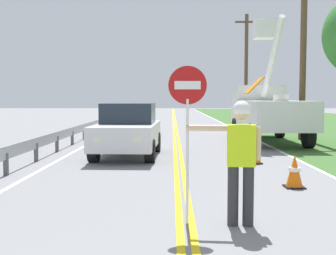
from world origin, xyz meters
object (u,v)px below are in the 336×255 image
Objects in this scene: traffic_cone_lead at (294,172)px; traffic_cone_tail at (244,143)px; utility_pole_mid at (246,66)px; flagger_worker at (240,155)px; oncoming_sedan_nearest at (128,130)px; utility_bucket_truck at (266,109)px; stop_sign_paddle at (187,109)px; utility_pole_near at (303,39)px; traffic_cone_mid at (255,152)px.

traffic_cone_tail is (-0.08, 5.74, 0.00)m from traffic_cone_lead.
traffic_cone_tail is at bearing -99.90° from utility_pole_mid.
flagger_worker is at bearing -99.93° from utility_pole_mid.
utility_pole_mid reaches higher than traffic_cone_tail.
oncoming_sedan_nearest is 5.95× the size of traffic_cone_tail.
flagger_worker is at bearing -72.19° from oncoming_sedan_nearest.
utility_bucket_truck reaches higher than oncoming_sedan_nearest.
traffic_cone_lead is (2.33, 2.61, -1.37)m from stop_sign_paddle.
utility_pole_near is (5.62, 13.02, 2.76)m from stop_sign_paddle.
traffic_cone_lead is at bearing -97.50° from utility_pole_mid.
traffic_cone_tail is (1.48, 8.41, -0.71)m from flagger_worker.
flagger_worker reaches higher than traffic_cone_mid.
traffic_cone_mid is at bearing -116.08° from utility_pole_near.
utility_pole_near reaches higher than utility_pole_mid.
utility_pole_near reaches higher than traffic_cone_mid.
utility_bucket_truck is 15.88m from utility_pole_mid.
flagger_worker is 0.27× the size of utility_bucket_truck.
stop_sign_paddle is at bearing -113.35° from utility_pole_near.
oncoming_sedan_nearest is 6.25m from traffic_cone_lead.
traffic_cone_mid is (1.38, 5.99, -0.71)m from flagger_worker.
flagger_worker is 2.61× the size of traffic_cone_tail.
traffic_cone_tail is (2.25, 8.35, -1.37)m from stop_sign_paddle.
utility_pole_near is 14.79m from utility_pole_mid.
utility_pole_near is 12.25× the size of traffic_cone_mid.
stop_sign_paddle is 0.28× the size of utility_pole_mid.
utility_bucket_truck is 0.79× the size of utility_pole_near.
stop_sign_paddle reaches higher than traffic_cone_mid.
utility_pole_mid is 22.54m from traffic_cone_mid.
oncoming_sedan_nearest is at bearing -142.33° from utility_pole_near.
oncoming_sedan_nearest is 4.03m from traffic_cone_tail.
traffic_cone_tail is (-1.62, -3.97, -1.07)m from utility_bucket_truck.
stop_sign_paddle is at bearing -107.43° from utility_bucket_truck.
oncoming_sedan_nearest reaches higher than traffic_cone_lead.
utility_bucket_truck is (3.87, 12.32, -0.30)m from stop_sign_paddle.
utility_bucket_truck is at bearing -158.09° from utility_pole_near.
oncoming_sedan_nearest is (-2.40, 7.48, -0.21)m from flagger_worker.
utility_bucket_truck reaches higher than traffic_cone_tail.
stop_sign_paddle is 8.75m from traffic_cone_tail.
oncoming_sedan_nearest is at bearing -109.65° from utility_pole_mid.
traffic_cone_lead is (-1.54, -9.71, -1.07)m from utility_bucket_truck.
utility_bucket_truck reaches higher than traffic_cone_mid.
stop_sign_paddle is 14.45m from utility_pole_near.
traffic_cone_mid is at bearing 77.02° from flagger_worker.
utility_pole_mid is at bearing 80.92° from traffic_cone_mid.
utility_pole_near is (1.76, 0.71, 3.06)m from utility_bucket_truck.
traffic_cone_mid and traffic_cone_tail have the same top height.
oncoming_sedan_nearest is at bearing 102.44° from stop_sign_paddle.
utility_pole_mid is at bearing 83.45° from utility_bucket_truck.
utility_bucket_truck is 0.81× the size of utility_pole_mid.
utility_pole_near is 12.25× the size of traffic_cone_tail.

